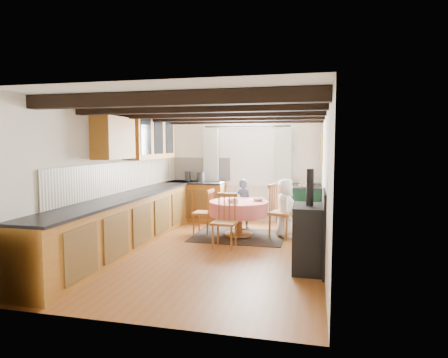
% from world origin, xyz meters
% --- Properties ---
extents(floor, '(3.60, 5.50, 0.00)m').
position_xyz_m(floor, '(0.00, 0.00, 0.00)').
color(floor, brown).
rests_on(floor, ground).
extents(ceiling, '(3.60, 5.50, 0.00)m').
position_xyz_m(ceiling, '(0.00, 0.00, 2.40)').
color(ceiling, white).
rests_on(ceiling, ground).
extents(wall_back, '(3.60, 0.00, 2.40)m').
position_xyz_m(wall_back, '(0.00, 2.75, 1.20)').
color(wall_back, silver).
rests_on(wall_back, ground).
extents(wall_front, '(3.60, 0.00, 2.40)m').
position_xyz_m(wall_front, '(0.00, -2.75, 1.20)').
color(wall_front, silver).
rests_on(wall_front, ground).
extents(wall_left, '(0.00, 5.50, 2.40)m').
position_xyz_m(wall_left, '(-1.80, 0.00, 1.20)').
color(wall_left, silver).
rests_on(wall_left, ground).
extents(wall_right, '(0.00, 5.50, 2.40)m').
position_xyz_m(wall_right, '(1.80, 0.00, 1.20)').
color(wall_right, silver).
rests_on(wall_right, ground).
extents(beam_a, '(3.60, 0.16, 0.16)m').
position_xyz_m(beam_a, '(0.00, -2.00, 2.31)').
color(beam_a, black).
rests_on(beam_a, ceiling).
extents(beam_b, '(3.60, 0.16, 0.16)m').
position_xyz_m(beam_b, '(0.00, -1.00, 2.31)').
color(beam_b, black).
rests_on(beam_b, ceiling).
extents(beam_c, '(3.60, 0.16, 0.16)m').
position_xyz_m(beam_c, '(0.00, 0.00, 2.31)').
color(beam_c, black).
rests_on(beam_c, ceiling).
extents(beam_d, '(3.60, 0.16, 0.16)m').
position_xyz_m(beam_d, '(0.00, 1.00, 2.31)').
color(beam_d, black).
rests_on(beam_d, ceiling).
extents(beam_e, '(3.60, 0.16, 0.16)m').
position_xyz_m(beam_e, '(0.00, 2.00, 2.31)').
color(beam_e, black).
rests_on(beam_e, ceiling).
extents(splash_left, '(0.02, 4.50, 0.55)m').
position_xyz_m(splash_left, '(-1.78, 0.30, 1.20)').
color(splash_left, beige).
rests_on(splash_left, wall_left).
extents(splash_back, '(1.40, 0.02, 0.55)m').
position_xyz_m(splash_back, '(-1.00, 2.73, 1.20)').
color(splash_back, beige).
rests_on(splash_back, wall_back).
extents(base_cabinet_left, '(0.60, 5.30, 0.88)m').
position_xyz_m(base_cabinet_left, '(-1.50, 0.00, 0.44)').
color(base_cabinet_left, '#92611C').
rests_on(base_cabinet_left, floor).
extents(base_cabinet_back, '(1.30, 0.60, 0.88)m').
position_xyz_m(base_cabinet_back, '(-1.05, 2.45, 0.44)').
color(base_cabinet_back, '#92611C').
rests_on(base_cabinet_back, floor).
extents(worktop_left, '(0.64, 5.30, 0.04)m').
position_xyz_m(worktop_left, '(-1.48, 0.00, 0.90)').
color(worktop_left, black).
rests_on(worktop_left, base_cabinet_left).
extents(worktop_back, '(1.30, 0.64, 0.04)m').
position_xyz_m(worktop_back, '(-1.05, 2.43, 0.90)').
color(worktop_back, black).
rests_on(worktop_back, base_cabinet_back).
extents(wall_cabinet_glass, '(0.34, 1.80, 0.90)m').
position_xyz_m(wall_cabinet_glass, '(-1.63, 1.20, 1.95)').
color(wall_cabinet_glass, '#92611C').
rests_on(wall_cabinet_glass, wall_left).
extents(wall_cabinet_solid, '(0.34, 0.90, 0.70)m').
position_xyz_m(wall_cabinet_solid, '(-1.63, -0.30, 1.90)').
color(wall_cabinet_solid, '#92611C').
rests_on(wall_cabinet_solid, wall_left).
extents(window_frame, '(1.34, 0.03, 1.54)m').
position_xyz_m(window_frame, '(0.10, 2.73, 1.60)').
color(window_frame, white).
rests_on(window_frame, wall_back).
extents(window_pane, '(1.20, 0.01, 1.40)m').
position_xyz_m(window_pane, '(0.10, 2.74, 1.60)').
color(window_pane, white).
rests_on(window_pane, wall_back).
extents(curtain_left, '(0.35, 0.10, 2.10)m').
position_xyz_m(curtain_left, '(-0.75, 2.65, 1.10)').
color(curtain_left, silver).
rests_on(curtain_left, wall_back).
extents(curtain_right, '(0.35, 0.10, 2.10)m').
position_xyz_m(curtain_right, '(0.95, 2.65, 1.10)').
color(curtain_right, silver).
rests_on(curtain_right, wall_back).
extents(curtain_rod, '(2.00, 0.03, 0.03)m').
position_xyz_m(curtain_rod, '(0.10, 2.65, 2.20)').
color(curtain_rod, black).
rests_on(curtain_rod, wall_back).
extents(wall_picture, '(0.04, 0.50, 0.60)m').
position_xyz_m(wall_picture, '(1.77, 2.30, 1.70)').
color(wall_picture, gold).
rests_on(wall_picture, wall_right).
extents(wall_plate, '(0.30, 0.02, 0.30)m').
position_xyz_m(wall_plate, '(1.05, 2.72, 1.70)').
color(wall_plate, silver).
rests_on(wall_plate, wall_back).
extents(rug, '(1.76, 1.37, 0.01)m').
position_xyz_m(rug, '(0.22, 1.13, 0.01)').
color(rug, black).
rests_on(rug, floor).
extents(dining_table, '(1.14, 1.14, 0.69)m').
position_xyz_m(dining_table, '(0.22, 1.13, 0.35)').
color(dining_table, '#CB6568').
rests_on(dining_table, floor).
extents(chair_near, '(0.42, 0.44, 0.94)m').
position_xyz_m(chair_near, '(0.13, 0.26, 0.47)').
color(chair_near, '#995526').
rests_on(chair_near, floor).
extents(chair_left, '(0.43, 0.41, 0.90)m').
position_xyz_m(chair_left, '(-0.53, 1.23, 0.45)').
color(chair_left, '#995526').
rests_on(chair_left, floor).
extents(chair_right, '(0.57, 0.56, 1.04)m').
position_xyz_m(chair_right, '(1.04, 1.22, 0.52)').
color(chair_right, '#995526').
rests_on(chair_right, floor).
extents(aga_range, '(0.65, 1.01, 0.93)m').
position_xyz_m(aga_range, '(1.47, 2.24, 0.47)').
color(aga_range, black).
rests_on(aga_range, floor).
extents(cast_iron_stove, '(0.44, 0.73, 1.45)m').
position_xyz_m(cast_iron_stove, '(1.58, -0.64, 0.73)').
color(cast_iron_stove, black).
rests_on(cast_iron_stove, floor).
extents(child_far, '(0.45, 0.36, 1.06)m').
position_xyz_m(child_far, '(0.17, 1.86, 0.53)').
color(child_far, '#42556F').
rests_on(child_far, floor).
extents(child_right, '(0.45, 0.61, 1.13)m').
position_xyz_m(child_right, '(1.10, 1.30, 0.57)').
color(child_right, white).
rests_on(child_right, floor).
extents(bowl_a, '(0.32, 0.32, 0.06)m').
position_xyz_m(bowl_a, '(0.57, 1.29, 0.72)').
color(bowl_a, silver).
rests_on(bowl_a, dining_table).
extents(bowl_b, '(0.29, 0.29, 0.06)m').
position_xyz_m(bowl_b, '(0.12, 0.96, 0.72)').
color(bowl_b, silver).
rests_on(bowl_b, dining_table).
extents(cup, '(0.14, 0.14, 0.10)m').
position_xyz_m(cup, '(0.23, 0.75, 0.74)').
color(cup, silver).
rests_on(cup, dining_table).
extents(canister_tall, '(0.13, 0.13, 0.23)m').
position_xyz_m(canister_tall, '(-1.28, 2.50, 1.04)').
color(canister_tall, '#262628').
rests_on(canister_tall, worktop_back).
extents(canister_wide, '(0.20, 0.20, 0.22)m').
position_xyz_m(canister_wide, '(-0.94, 2.44, 1.03)').
color(canister_wide, '#262628').
rests_on(canister_wide, worktop_back).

